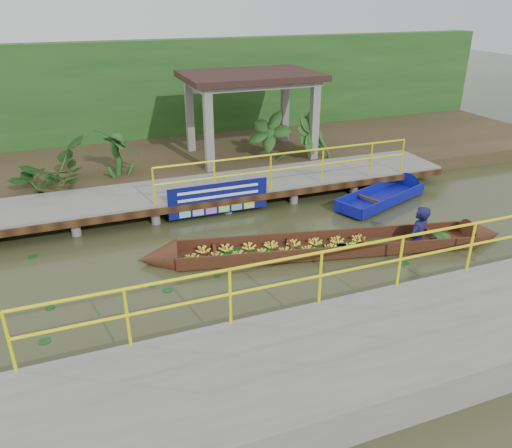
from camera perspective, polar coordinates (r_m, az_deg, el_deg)
name	(u,v)px	position (r m, az deg, el deg)	size (l,w,h in m)	color
ground	(223,263)	(11.28, -3.82, -4.52)	(80.00, 80.00, 0.00)	#282F17
land_strip	(159,160)	(17.96, -11.07, 7.19)	(30.00, 8.00, 0.45)	#342C1A
far_dock	(186,192)	(14.10, -7.97, 3.62)	(16.00, 2.06, 1.66)	slate
near_dock	(363,358)	(8.30, 12.09, -14.70)	(18.00, 2.40, 1.73)	slate
pavilion	(250,85)	(16.99, -0.66, 15.65)	(4.40, 3.00, 3.00)	slate
foliage_backdrop	(142,96)	(19.95, -12.87, 14.04)	(30.00, 0.80, 4.00)	#194416
vendor_boat	(346,239)	(11.89, 10.24, -1.66)	(8.76, 2.66, 2.20)	#37150F
moored_blue_boat	(397,191)	(15.54, 15.84, 3.64)	(3.65, 2.13, 0.85)	#0C1089
blue_banner	(219,198)	(13.36, -4.28, 2.95)	(2.74, 0.04, 0.86)	#0B0F5C
tropical_plants	(111,157)	(15.40, -16.24, 7.35)	(14.12, 1.12, 1.40)	#194416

